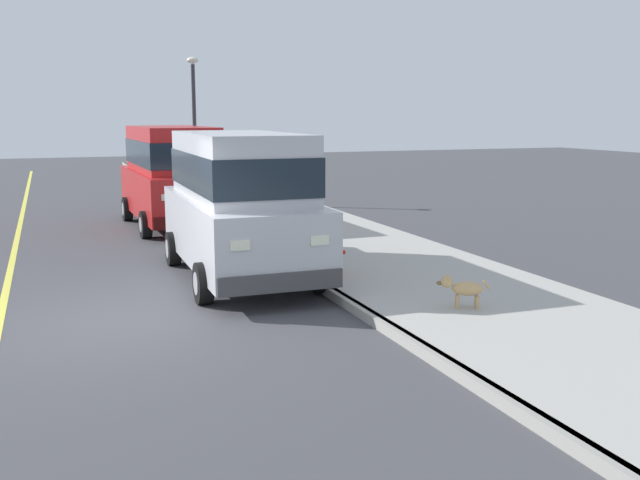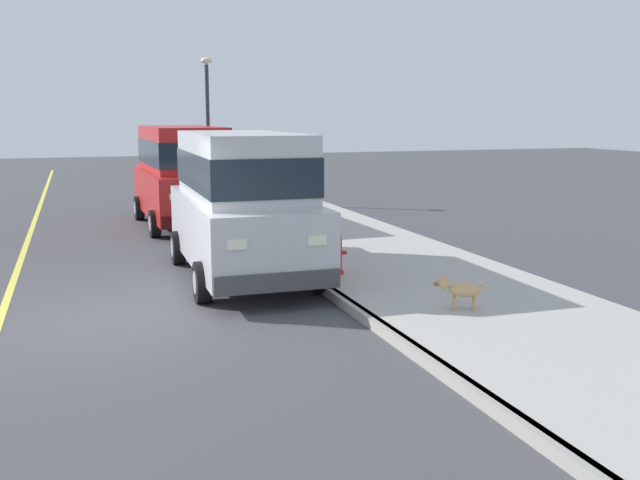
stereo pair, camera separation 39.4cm
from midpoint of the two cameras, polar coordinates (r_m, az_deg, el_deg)
name	(u,v)px [view 2 (the right image)]	position (r m, az deg, el deg)	size (l,w,h in m)	color
ground_plane	(121,322)	(10.25, -14.51, -6.36)	(80.00, 80.00, 0.00)	#424247
curb	(338,298)	(10.91, 2.51, -4.66)	(0.16, 64.00, 0.14)	gray
sidewalk	(444,289)	(11.67, 10.79, -3.85)	(3.60, 64.00, 0.14)	#A8A59E
car_silver_van	(242,198)	(12.38, -5.32, 3.31)	(2.19, 4.93, 2.52)	#BCBCC1
car_red_van	(183,171)	(18.45, -10.29, 5.41)	(2.25, 4.96, 2.52)	red
dog_tan	(460,289)	(10.20, 12.18, -3.85)	(0.70, 0.41, 0.49)	tan
fire_hydrant	(337,254)	(12.15, 2.29, -1.17)	(0.34, 0.24, 0.72)	red
street_lamp	(208,111)	(23.02, -8.46, 10.12)	(0.36, 0.36, 4.42)	#2D2D33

